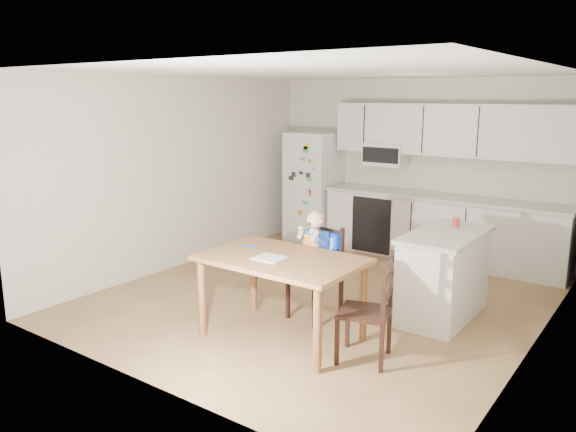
% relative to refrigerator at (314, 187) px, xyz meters
% --- Properties ---
extents(room, '(4.52, 5.01, 2.51)m').
position_rel_refrigerator_xyz_m(room, '(1.55, -1.67, 0.40)').
color(room, brown).
rests_on(room, ground).
extents(refrigerator, '(0.72, 0.70, 1.70)m').
position_rel_refrigerator_xyz_m(refrigerator, '(0.00, 0.00, 0.00)').
color(refrigerator, silver).
rests_on(refrigerator, ground).
extents(kitchen_run, '(3.37, 0.62, 2.15)m').
position_rel_refrigerator_xyz_m(kitchen_run, '(2.05, 0.09, 0.03)').
color(kitchen_run, silver).
rests_on(kitchen_run, ground).
extents(kitchen_island, '(0.64, 1.22, 0.90)m').
position_rel_refrigerator_xyz_m(kitchen_island, '(2.86, -1.92, -0.40)').
color(kitchen_island, silver).
rests_on(kitchen_island, ground).
extents(red_cup, '(0.07, 0.07, 0.09)m').
position_rel_refrigerator_xyz_m(red_cup, '(2.84, -1.60, 0.10)').
color(red_cup, red).
rests_on(red_cup, kitchen_island).
extents(dining_table, '(1.48, 0.95, 0.79)m').
position_rel_refrigerator_xyz_m(dining_table, '(1.81, -3.31, -0.16)').
color(dining_table, brown).
rests_on(dining_table, ground).
extents(napkin, '(0.28, 0.24, 0.01)m').
position_rel_refrigerator_xyz_m(napkin, '(1.76, -3.42, -0.05)').
color(napkin, '#B2B2B7').
rests_on(napkin, dining_table).
extents(toddler_spoon, '(0.12, 0.06, 0.02)m').
position_rel_refrigerator_xyz_m(toddler_spoon, '(1.33, -3.21, -0.05)').
color(toddler_spoon, blue).
rests_on(toddler_spoon, dining_table).
extents(chair_booster, '(0.50, 0.50, 1.13)m').
position_rel_refrigerator_xyz_m(chair_booster, '(1.82, -2.70, -0.17)').
color(chair_booster, black).
rests_on(chair_booster, ground).
extents(chair_side, '(0.52, 0.52, 0.95)m').
position_rel_refrigerator_xyz_m(chair_side, '(2.75, -3.24, -0.31)').
color(chair_side, black).
rests_on(chair_side, ground).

